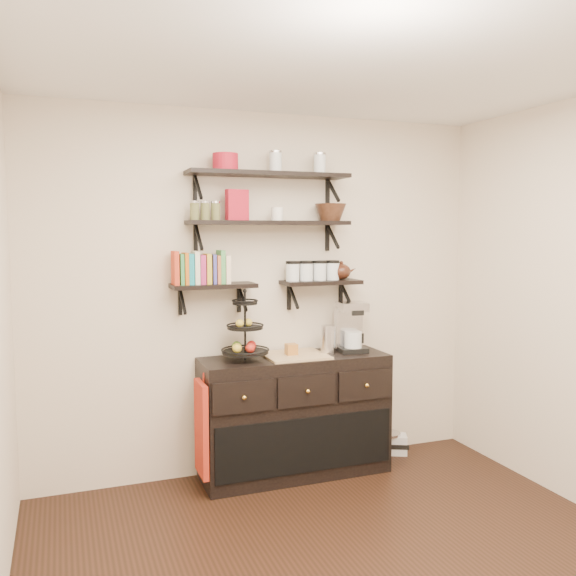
% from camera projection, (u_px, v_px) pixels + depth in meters
% --- Properties ---
extents(ceiling, '(3.50, 3.50, 0.02)m').
position_uv_depth(ceiling, '(379.00, 45.00, 2.87)').
color(ceiling, white).
rests_on(ceiling, back_wall).
extents(back_wall, '(3.50, 0.02, 2.70)m').
position_uv_depth(back_wall, '(264.00, 294.00, 4.62)').
color(back_wall, beige).
rests_on(back_wall, ground).
extents(shelf_top, '(1.20, 0.27, 0.23)m').
position_uv_depth(shelf_top, '(269.00, 175.00, 4.42)').
color(shelf_top, black).
rests_on(shelf_top, back_wall).
extents(shelf_mid, '(1.20, 0.27, 0.23)m').
position_uv_depth(shelf_mid, '(269.00, 223.00, 4.45)').
color(shelf_mid, black).
rests_on(shelf_mid, back_wall).
extents(shelf_low_left, '(0.60, 0.25, 0.23)m').
position_uv_depth(shelf_low_left, '(213.00, 287.00, 4.36)').
color(shelf_low_left, black).
rests_on(shelf_low_left, back_wall).
extents(shelf_low_right, '(0.60, 0.25, 0.23)m').
position_uv_depth(shelf_low_right, '(321.00, 283.00, 4.65)').
color(shelf_low_right, black).
rests_on(shelf_low_right, back_wall).
extents(cookbooks, '(0.40, 0.15, 0.26)m').
position_uv_depth(cookbooks, '(204.00, 268.00, 4.32)').
color(cookbooks, red).
rests_on(cookbooks, shelf_low_left).
extents(glass_canisters, '(0.43, 0.10, 0.13)m').
position_uv_depth(glass_canisters, '(313.00, 272.00, 4.62)').
color(glass_canisters, silver).
rests_on(glass_canisters, shelf_low_right).
extents(sideboard, '(1.40, 0.50, 0.92)m').
position_uv_depth(sideboard, '(295.00, 415.00, 4.55)').
color(sideboard, black).
rests_on(sideboard, floor).
extents(fruit_stand, '(0.33, 0.33, 0.49)m').
position_uv_depth(fruit_stand, '(245.00, 337.00, 4.36)').
color(fruit_stand, black).
rests_on(fruit_stand, sideboard).
extents(candle, '(0.08, 0.08, 0.08)m').
position_uv_depth(candle, '(291.00, 349.00, 4.49)').
color(candle, '#A06125').
rests_on(candle, sideboard).
extents(coffee_maker, '(0.23, 0.22, 0.38)m').
position_uv_depth(coffee_maker, '(350.00, 328.00, 4.68)').
color(coffee_maker, black).
rests_on(coffee_maker, sideboard).
extents(thermal_carafe, '(0.11, 0.11, 0.22)m').
position_uv_depth(thermal_carafe, '(328.00, 340.00, 4.57)').
color(thermal_carafe, silver).
rests_on(thermal_carafe, sideboard).
extents(apron, '(0.04, 0.28, 0.65)m').
position_uv_depth(apron, '(201.00, 429.00, 4.20)').
color(apron, '#A42411').
rests_on(apron, sideboard).
extents(radio, '(0.32, 0.26, 0.17)m').
position_uv_depth(radio, '(389.00, 443.00, 5.01)').
color(radio, silver).
rests_on(radio, floor).
extents(recipe_box, '(0.17, 0.08, 0.22)m').
position_uv_depth(recipe_box, '(237.00, 205.00, 4.35)').
color(recipe_box, '#A81326').
rests_on(recipe_box, shelf_mid).
extents(walnut_bowl, '(0.24, 0.24, 0.13)m').
position_uv_depth(walnut_bowl, '(330.00, 212.00, 4.61)').
color(walnut_bowl, black).
rests_on(walnut_bowl, shelf_mid).
extents(ramekins, '(0.09, 0.09, 0.10)m').
position_uv_depth(ramekins, '(277.00, 214.00, 4.46)').
color(ramekins, white).
rests_on(ramekins, shelf_mid).
extents(teapot, '(0.20, 0.16, 0.14)m').
position_uv_depth(teapot, '(341.00, 270.00, 4.70)').
color(teapot, '#351910').
rests_on(teapot, shelf_low_right).
extents(red_pot, '(0.18, 0.18, 0.12)m').
position_uv_depth(red_pot, '(225.00, 162.00, 4.29)').
color(red_pot, '#A81326').
rests_on(red_pot, shelf_top).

